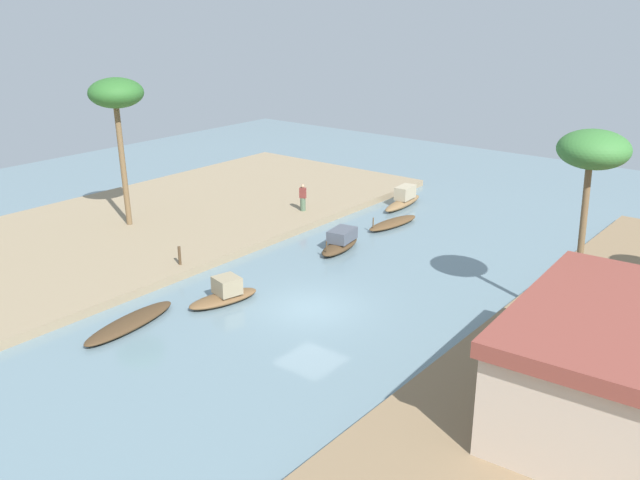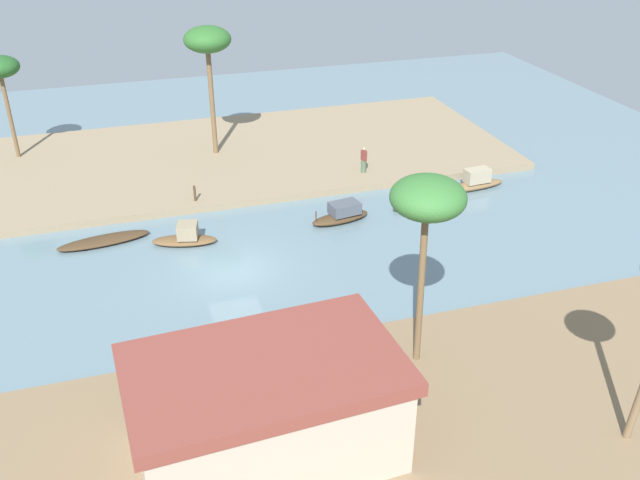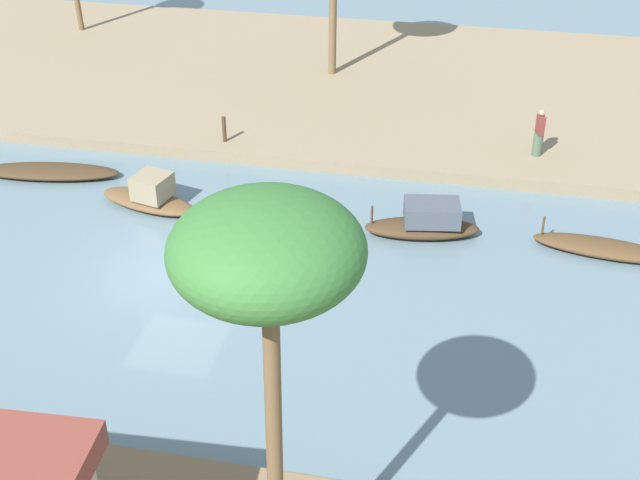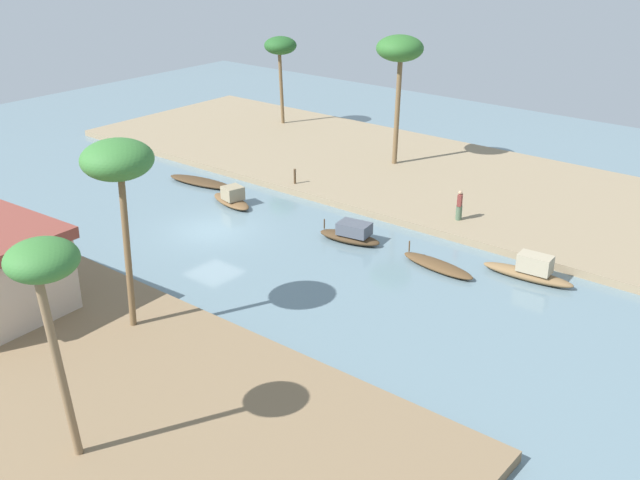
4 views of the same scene
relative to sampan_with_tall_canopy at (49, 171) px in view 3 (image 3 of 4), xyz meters
name	(u,v)px [view 3 (image 3 of 4)]	position (x,y,z in m)	size (l,w,h in m)	color
river_water	(170,273)	(-5.86, 4.62, -0.18)	(69.97, 69.97, 0.00)	slate
riverbank_left	(290,78)	(-5.86, -9.64, 0.02)	(41.43, 15.10, 0.40)	#937F60
sampan_with_tall_canopy	(49,171)	(0.00, 0.00, 0.00)	(4.79, 1.83, 0.36)	#47331E
sampan_downstream_large	(150,196)	(-4.02, 1.28, 0.21)	(3.47, 1.90, 1.14)	brown
sampan_upstream_small	(604,248)	(-17.54, 1.21, 0.01)	(4.06, 1.49, 0.90)	brown
sampan_midstream	(426,222)	(-12.49, 1.22, 0.25)	(3.49, 1.65, 1.08)	#47331E
person_on_near_bank	(539,135)	(-15.67, -4.01, 0.94)	(0.40, 0.42, 1.63)	#4C664C
mooring_post	(224,129)	(-5.15, -2.92, 0.68)	(0.14, 0.14, 0.92)	#4C3823
palm_tree_right_tall	(267,259)	(-11.22, 13.81, 6.88)	(2.67, 2.67, 7.53)	brown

